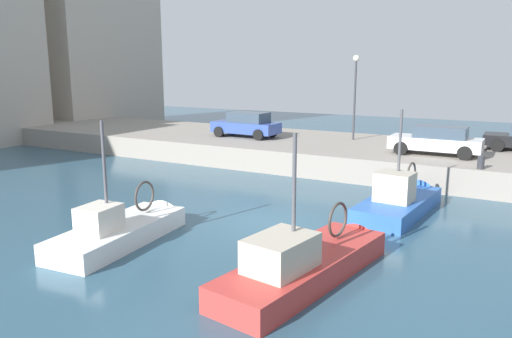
# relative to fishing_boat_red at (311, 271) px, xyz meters

# --- Properties ---
(water_surface) EXTENTS (80.00, 80.00, 0.00)m
(water_surface) POSITION_rel_fishing_boat_red_xyz_m (3.53, 3.11, -0.13)
(water_surface) COLOR #2D5166
(water_surface) RESTS_ON ground
(quay_wall) EXTENTS (9.00, 56.00, 1.20)m
(quay_wall) POSITION_rel_fishing_boat_red_xyz_m (15.03, 3.11, 0.47)
(quay_wall) COLOR gray
(quay_wall) RESTS_ON ground
(fishing_boat_red) EXTENTS (6.87, 2.66, 4.60)m
(fishing_boat_red) POSITION_rel_fishing_boat_red_xyz_m (0.00, 0.00, 0.00)
(fishing_boat_red) COLOR #BC3833
(fishing_boat_red) RESTS_ON ground
(fishing_boat_white) EXTENTS (5.77, 2.18, 4.62)m
(fishing_boat_white) POSITION_rel_fishing_boat_red_xyz_m (-0.25, 6.19, -0.04)
(fishing_boat_white) COLOR white
(fishing_boat_white) RESTS_ON ground
(fishing_boat_blue) EXTENTS (5.94, 2.40, 4.71)m
(fishing_boat_blue) POSITION_rel_fishing_boat_red_xyz_m (7.22, -0.59, 0.00)
(fishing_boat_blue) COLOR #2D60B7
(fishing_boat_blue) RESTS_ON ground
(parked_car_blue) EXTENTS (1.96, 4.10, 1.50)m
(parked_car_blue) POSITION_rel_fishing_boat_red_xyz_m (14.37, 10.48, 1.82)
(parked_car_blue) COLOR #334C9E
(parked_car_blue) RESTS_ON quay_wall
(parked_car_white) EXTENTS (1.90, 4.22, 1.40)m
(parked_car_white) POSITION_rel_fishing_boat_red_xyz_m (13.51, -0.65, 1.78)
(parked_car_white) COLOR silver
(parked_car_white) RESTS_ON quay_wall
(mooring_bollard_mid) EXTENTS (0.28, 0.28, 0.55)m
(mooring_bollard_mid) POSITION_rel_fishing_boat_red_xyz_m (10.88, -2.89, 1.34)
(mooring_bollard_mid) COLOR #2D2D33
(mooring_bollard_mid) RESTS_ON quay_wall
(quay_streetlamp) EXTENTS (0.36, 0.36, 4.83)m
(quay_streetlamp) POSITION_rel_fishing_boat_red_xyz_m (16.53, 4.51, 4.32)
(quay_streetlamp) COLOR #38383D
(quay_streetlamp) RESTS_ON quay_wall
(waterfront_building_west) EXTENTS (11.32, 6.75, 16.52)m
(waterfront_building_west) POSITION_rel_fishing_boat_red_xyz_m (20.79, 30.08, 8.14)
(waterfront_building_west) COLOR #B2A899
(waterfront_building_west) RESTS_ON ground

